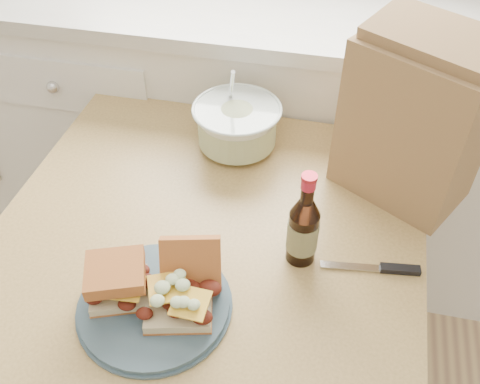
% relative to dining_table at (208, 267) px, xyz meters
% --- Properties ---
extents(cabinet_run, '(2.50, 0.64, 0.94)m').
position_rel_dining_table_xyz_m(cabinet_run, '(-0.06, 0.75, -0.16)').
color(cabinet_run, white).
rests_on(cabinet_run, ground).
extents(dining_table, '(0.91, 0.91, 0.74)m').
position_rel_dining_table_xyz_m(dining_table, '(0.00, 0.00, 0.00)').
color(dining_table, tan).
rests_on(dining_table, ground).
extents(plate, '(0.28, 0.28, 0.02)m').
position_rel_dining_table_xyz_m(plate, '(-0.04, -0.19, 0.12)').
color(plate, '#3D5462').
rests_on(plate, dining_table).
extents(sandwich_left, '(0.13, 0.12, 0.08)m').
position_rel_dining_table_xyz_m(sandwich_left, '(-0.11, -0.19, 0.17)').
color(sandwich_left, '#CAB98F').
rests_on(sandwich_left, plate).
extents(sandwich_right, '(0.14, 0.18, 0.10)m').
position_rel_dining_table_xyz_m(sandwich_right, '(0.01, -0.17, 0.16)').
color(sandwich_right, '#CAB98F').
rests_on(sandwich_right, plate).
extents(coleslaw_bowl, '(0.21, 0.21, 0.21)m').
position_rel_dining_table_xyz_m(coleslaw_bowl, '(-0.00, 0.30, 0.16)').
color(coleslaw_bowl, silver).
rests_on(coleslaw_bowl, dining_table).
extents(beer_bottle, '(0.06, 0.06, 0.22)m').
position_rel_dining_table_xyz_m(beer_bottle, '(0.20, -0.01, 0.19)').
color(beer_bottle, black).
rests_on(beer_bottle, dining_table).
extents(knife, '(0.19, 0.04, 0.01)m').
position_rel_dining_table_xyz_m(knife, '(0.37, -0.01, 0.12)').
color(knife, silver).
rests_on(knife, dining_table).
extents(paper_bag, '(0.32, 0.29, 0.35)m').
position_rel_dining_table_xyz_m(paper_bag, '(0.39, 0.24, 0.28)').
color(paper_bag, '#A2774E').
rests_on(paper_bag, dining_table).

